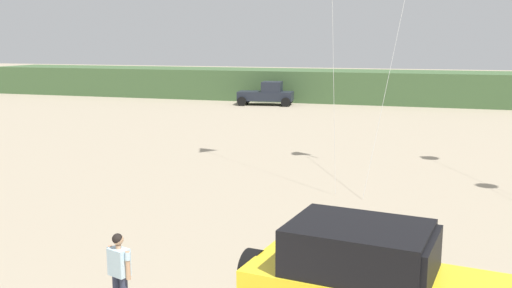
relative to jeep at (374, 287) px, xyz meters
The scene contains 4 objects.
dune_ridge 42.39m from the jeep, 86.96° to the left, with size 90.00×6.55×2.73m, color #426038.
jeep is the anchor object (origin of this frame).
person_watching 4.84m from the jeep, behind, with size 0.60×0.40×1.67m.
distant_pickup 39.01m from the jeep, 108.95° to the left, with size 4.80×2.90×1.98m.
Camera 1 is at (3.56, -6.68, 5.28)m, focal length 39.96 mm.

